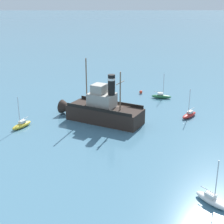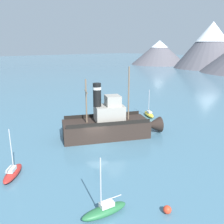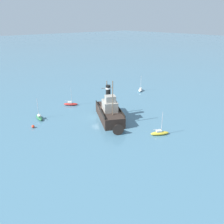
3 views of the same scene
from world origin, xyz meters
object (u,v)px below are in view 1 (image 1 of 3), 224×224
sailboat_yellow (22,125)px  mooring_buoy (141,92)px  old_tugboat (101,110)px  sailboat_green (161,96)px  sailboat_white (212,200)px  sailboat_red (189,115)px

sailboat_yellow → mooring_buoy: size_ratio=7.50×
old_tugboat → sailboat_green: size_ratio=2.91×
sailboat_yellow → sailboat_white: size_ratio=1.00×
sailboat_green → sailboat_white: (-34.63, 0.05, 0.00)m
old_tugboat → sailboat_red: old_tugboat is taller
sailboat_green → sailboat_yellow: same height
old_tugboat → sailboat_yellow: 12.54m
sailboat_red → sailboat_green: 10.89m
old_tugboat → sailboat_white: (-22.70, -11.31, -1.40)m
mooring_buoy → sailboat_yellow: bearing=131.9°
old_tugboat → sailboat_white: bearing=-153.5°
old_tugboat → sailboat_red: bearing=-84.1°
sailboat_green → sailboat_yellow: bearing=121.9°
sailboat_red → sailboat_white: same height
sailboat_yellow → sailboat_red: bearing=-81.0°
sailboat_green → sailboat_yellow: size_ratio=1.00×
mooring_buoy → sailboat_green: bearing=-130.5°
old_tugboat → sailboat_green: 16.53m
sailboat_green → mooring_buoy: bearing=49.5°
sailboat_red → sailboat_yellow: 26.96m
old_tugboat → sailboat_white: size_ratio=2.91×
mooring_buoy → old_tugboat: bearing=153.1°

